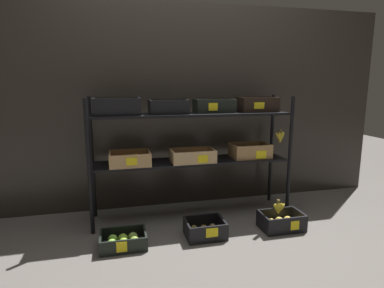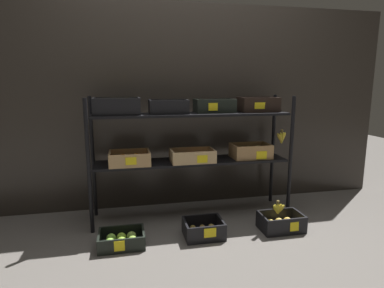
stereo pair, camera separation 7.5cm
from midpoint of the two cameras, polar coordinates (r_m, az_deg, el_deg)
name	(u,v)px [view 1 (the left image)]	position (r m, az deg, el deg)	size (l,w,h in m)	color
ground_plane	(192,215)	(2.97, -0.74, -12.51)	(10.00, 10.00, 0.00)	#605B56
storefront_wall	(183,107)	(3.11, -2.34, 6.63)	(4.11, 0.12, 1.90)	#2D2823
display_rack	(192,134)	(2.76, -0.75, 1.74)	(1.82, 0.38, 1.07)	black
crate_ground_apple_green	(123,241)	(2.49, -13.07, -16.55)	(0.33, 0.25, 0.11)	black
crate_ground_kiwi	(205,230)	(2.57, 1.46, -15.15)	(0.30, 0.25, 0.13)	black
crate_ground_apple_gold	(281,223)	(2.78, 14.90, -13.44)	(0.34, 0.23, 0.14)	black
banana_bunch_loose	(279,208)	(2.70, 14.44, -11.01)	(0.12, 0.04, 0.12)	brown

